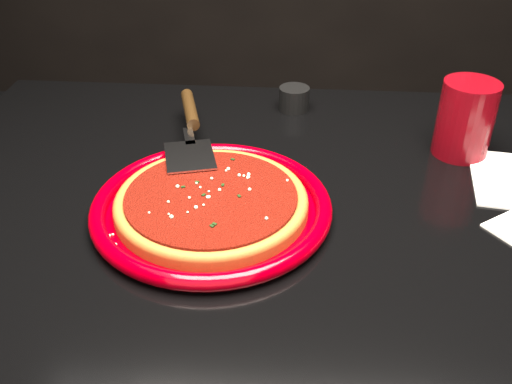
# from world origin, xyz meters

# --- Properties ---
(table) EXTENTS (1.20, 0.80, 0.75)m
(table) POSITION_xyz_m (0.00, 0.00, 0.38)
(table) COLOR black
(table) RESTS_ON floor
(plate) EXTENTS (0.41, 0.41, 0.03)m
(plate) POSITION_xyz_m (-0.12, -0.05, 0.76)
(plate) COLOR #800008
(plate) RESTS_ON table
(pizza_crust) EXTENTS (0.33, 0.33, 0.01)m
(pizza_crust) POSITION_xyz_m (-0.12, -0.05, 0.77)
(pizza_crust) COLOR brown
(pizza_crust) RESTS_ON plate
(pizza_crust_rim) EXTENTS (0.33, 0.33, 0.02)m
(pizza_crust_rim) POSITION_xyz_m (-0.12, -0.05, 0.77)
(pizza_crust_rim) COLOR brown
(pizza_crust_rim) RESTS_ON plate
(pizza_sauce) EXTENTS (0.29, 0.29, 0.01)m
(pizza_sauce) POSITION_xyz_m (-0.12, -0.05, 0.78)
(pizza_sauce) COLOR maroon
(pizza_sauce) RESTS_ON plate
(parmesan_dusting) EXTENTS (0.23, 0.23, 0.01)m
(parmesan_dusting) POSITION_xyz_m (-0.12, -0.05, 0.78)
(parmesan_dusting) COLOR beige
(parmesan_dusting) RESTS_ON plate
(basil_flecks) EXTENTS (0.21, 0.21, 0.00)m
(basil_flecks) POSITION_xyz_m (-0.12, -0.05, 0.78)
(basil_flecks) COLOR black
(basil_flecks) RESTS_ON plate
(pizza_server) EXTENTS (0.17, 0.32, 0.02)m
(pizza_server) POSITION_xyz_m (-0.18, 0.12, 0.79)
(pizza_server) COLOR silver
(pizza_server) RESTS_ON plate
(cup) EXTENTS (0.12, 0.12, 0.12)m
(cup) POSITION_xyz_m (0.26, 0.15, 0.81)
(cup) COLOR maroon
(cup) RESTS_ON table
(ramekin) EXTENTS (0.07, 0.07, 0.04)m
(ramekin) POSITION_xyz_m (-0.01, 0.30, 0.77)
(ramekin) COLOR black
(ramekin) RESTS_ON table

